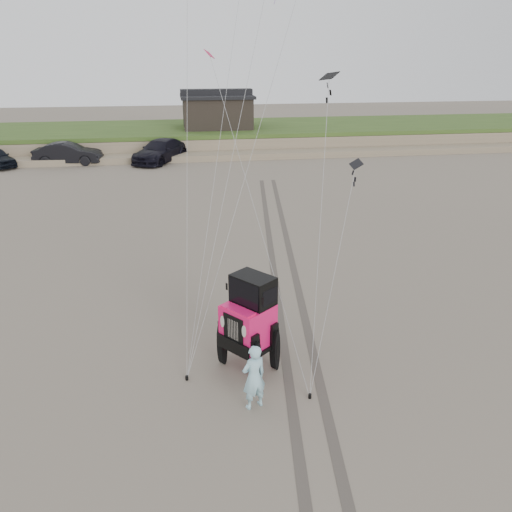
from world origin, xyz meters
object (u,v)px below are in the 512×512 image
object	(u,v)px
truck_c	(160,151)
jeep	(248,333)
truck_b	(68,153)
cabin	(217,110)
man	(254,377)

from	to	relation	value
truck_c	jeep	xyz separation A→B (m)	(2.74, -28.92, 0.18)
truck_c	jeep	world-z (taller)	jeep
truck_c	truck_b	bearing A→B (deg)	-151.53
cabin	man	size ratio (longest dim) A/B	3.82
cabin	jeep	distance (m)	35.61
truck_b	truck_c	bearing A→B (deg)	-85.26
jeep	man	bearing A→B (deg)	-42.88
cabin	truck_c	world-z (taller)	cabin
cabin	jeep	size ratio (longest dim) A/B	1.15
cabin	man	bearing A→B (deg)	-93.80
truck_c	man	distance (m)	30.71
truck_b	cabin	bearing A→B (deg)	-56.22
man	cabin	bearing A→B (deg)	-115.47
cabin	truck_c	distance (m)	8.62
cabin	man	xyz separation A→B (m)	(-2.47, -37.14, -2.40)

